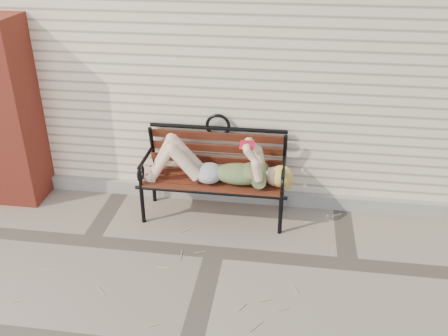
# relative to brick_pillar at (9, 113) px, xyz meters

# --- Properties ---
(ground) EXTENTS (80.00, 80.00, 0.00)m
(ground) POSITION_rel_brick_pillar_xyz_m (2.30, -0.75, -1.00)
(ground) COLOR gray
(ground) RESTS_ON ground
(house_wall) EXTENTS (8.00, 4.00, 3.00)m
(house_wall) POSITION_rel_brick_pillar_xyz_m (2.30, 2.25, 0.50)
(house_wall) COLOR beige
(house_wall) RESTS_ON ground
(foundation_strip) EXTENTS (8.00, 0.10, 0.15)m
(foundation_strip) POSITION_rel_brick_pillar_xyz_m (2.30, 0.22, -0.93)
(foundation_strip) COLOR #A9A299
(foundation_strip) RESTS_ON ground
(brick_pillar) EXTENTS (0.50, 0.50, 2.00)m
(brick_pillar) POSITION_rel_brick_pillar_xyz_m (0.00, 0.00, 0.00)
(brick_pillar) COLOR #A83626
(brick_pillar) RESTS_ON ground
(garden_bench) EXTENTS (1.60, 0.64, 1.04)m
(garden_bench) POSITION_rel_brick_pillar_xyz_m (2.19, -0.03, -0.42)
(garden_bench) COLOR black
(garden_bench) RESTS_ON ground
(reading_woman) EXTENTS (1.51, 0.34, 0.48)m
(reading_woman) POSITION_rel_brick_pillar_xyz_m (2.21, -0.15, -0.38)
(reading_woman) COLOR #0A424C
(reading_woman) RESTS_ON ground
(straw_scatter) EXTENTS (2.98, 1.26, 0.01)m
(straw_scatter) POSITION_rel_brick_pillar_xyz_m (1.79, -1.17, -0.99)
(straw_scatter) COLOR tan
(straw_scatter) RESTS_ON ground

